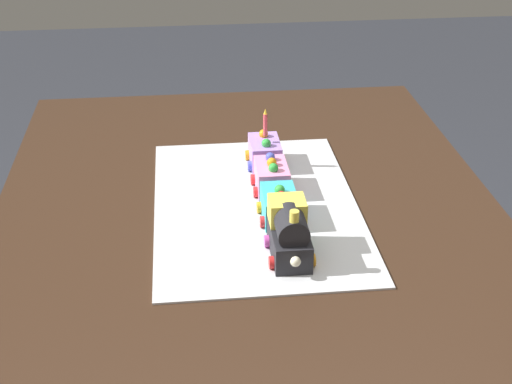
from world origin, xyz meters
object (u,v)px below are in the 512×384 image
at_px(cake_car_hopper_turquoise, 279,205).
at_px(cake_car_caboose_lavender, 265,152).
at_px(cake_locomotive, 290,232).
at_px(cake_car_tanker_bubblegum, 272,177).
at_px(birthday_candle, 265,123).
at_px(dining_table, 252,269).

xyz_separation_m(cake_car_hopper_turquoise, cake_car_caboose_lavender, (0.24, 0.00, 0.00)).
height_order(cake_locomotive, cake_car_tanker_bubblegum, cake_locomotive).
bearing_deg(birthday_candle, cake_car_hopper_turquoise, -180.00).
bearing_deg(cake_car_tanker_bubblegum, cake_car_hopper_turquoise, 180.00).
height_order(cake_car_hopper_turquoise, birthday_candle, birthday_candle).
xyz_separation_m(dining_table, cake_locomotive, (-0.12, -0.05, 0.16)).
bearing_deg(cake_car_tanker_bubblegum, birthday_candle, 0.00).
bearing_deg(dining_table, cake_locomotive, -156.70).
bearing_deg(cake_locomotive, cake_car_tanker_bubblegum, -0.00).
relative_size(cake_locomotive, cake_car_caboose_lavender, 1.40).
bearing_deg(cake_car_caboose_lavender, cake_car_hopper_turquoise, 180.00).
height_order(cake_locomotive, cake_car_caboose_lavender, cake_locomotive).
relative_size(cake_locomotive, birthday_candle, 2.28).
distance_m(cake_car_tanker_bubblegum, birthday_candle, 0.13).
bearing_deg(cake_car_hopper_turquoise, cake_locomotive, 180.00).
bearing_deg(cake_car_hopper_turquoise, cake_car_tanker_bubblegum, -0.00).
bearing_deg(dining_table, birthday_candle, -12.79).
distance_m(cake_car_hopper_turquoise, birthday_candle, 0.24).
bearing_deg(cake_car_tanker_bubblegum, cake_locomotive, 180.00).
bearing_deg(dining_table, cake_car_hopper_turquoise, -85.10).
xyz_separation_m(cake_car_tanker_bubblegum, birthday_candle, (0.11, 0.00, 0.07)).
bearing_deg(cake_car_tanker_bubblegum, cake_car_caboose_lavender, 0.00).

